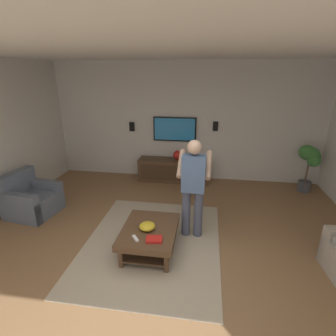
{
  "coord_description": "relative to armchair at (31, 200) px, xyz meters",
  "views": [
    {
      "loc": [
        -2.69,
        -0.52,
        2.59
      ],
      "look_at": [
        1.15,
        0.06,
        1.15
      ],
      "focal_mm": 28.01,
      "sensor_mm": 36.0,
      "label": 1
    }
  ],
  "objects": [
    {
      "name": "remote_white",
      "position": [
        -1.07,
        -2.35,
        0.13
      ],
      "size": [
        0.15,
        0.13,
        0.02
      ],
      "primitive_type": "cube",
      "rotation": [
        0.0,
        0.0,
        0.64
      ],
      "color": "white",
      "rests_on": "coffee_table"
    },
    {
      "name": "book",
      "position": [
        -1.06,
        -2.61,
        0.14
      ],
      "size": [
        0.19,
        0.24,
        0.04
      ],
      "primitive_type": "cube",
      "rotation": [
        0.0,
        0.0,
        4.85
      ],
      "color": "red",
      "rests_on": "coffee_table"
    },
    {
      "name": "media_console",
      "position": [
        2.02,
        -2.47,
        -0.0
      ],
      "size": [
        0.45,
        1.7,
        0.55
      ],
      "rotation": [
        0.0,
        0.0,
        3.14
      ],
      "color": "#513823",
      "rests_on": "ground"
    },
    {
      "name": "area_rug",
      "position": [
        -0.58,
        -2.48,
        -0.27
      ],
      "size": [
        2.64,
        2.11,
        0.01
      ],
      "primitive_type": "cube",
      "color": "tan",
      "rests_on": "ground"
    },
    {
      "name": "ceiling_slab",
      "position": [
        -1.34,
        -2.73,
        2.61
      ],
      "size": [
        7.49,
        6.68,
        0.1
      ],
      "primitive_type": "cube",
      "color": "white"
    },
    {
      "name": "wall_back_tv",
      "position": [
        2.35,
        -2.73,
        1.14
      ],
      "size": [
        0.1,
        6.68,
        2.84
      ],
      "primitive_type": "cube",
      "color": "silver",
      "rests_on": "ground"
    },
    {
      "name": "potted_plant_tall",
      "position": [
        1.87,
        -5.55,
        0.45
      ],
      "size": [
        0.42,
        0.48,
        1.07
      ],
      "color": "#4C4C51",
      "rests_on": "ground"
    },
    {
      "name": "person_standing",
      "position": [
        -0.25,
        -3.08,
        0.65
      ],
      "size": [
        0.54,
        0.54,
        1.64
      ],
      "rotation": [
        0.0,
        0.0,
        -0.02
      ],
      "color": "#4C5166",
      "rests_on": "ground"
    },
    {
      "name": "coffee_table",
      "position": [
        -0.78,
        -2.48,
        0.02
      ],
      "size": [
        1.0,
        0.8,
        0.4
      ],
      "color": "#513823",
      "rests_on": "ground"
    },
    {
      "name": "tv",
      "position": [
        2.26,
        -2.47,
        0.98
      ],
      "size": [
        0.05,
        1.05,
        0.59
      ],
      "rotation": [
        0.0,
        0.0,
        3.14
      ],
      "color": "black"
    },
    {
      "name": "bowl",
      "position": [
        -0.81,
        -2.46,
        0.17
      ],
      "size": [
        0.23,
        0.23,
        0.11
      ],
      "primitive_type": "ellipsoid",
      "color": "gold",
      "rests_on": "coffee_table"
    },
    {
      "name": "ground_plane",
      "position": [
        -1.34,
        -2.73,
        -0.28
      ],
      "size": [
        8.75,
        8.75,
        0.0
      ],
      "primitive_type": "plane",
      "color": "olive"
    },
    {
      "name": "wall_speaker_right",
      "position": [
        2.27,
        -1.39,
        1.01
      ],
      "size": [
        0.06,
        0.12,
        0.22
      ],
      "primitive_type": "cube",
      "color": "black"
    },
    {
      "name": "vase_round",
      "position": [
        2.07,
        -2.57,
        0.38
      ],
      "size": [
        0.22,
        0.22,
        0.22
      ],
      "primitive_type": "sphere",
      "color": "red",
      "rests_on": "media_console"
    },
    {
      "name": "armchair",
      "position": [
        0.0,
        0.0,
        0.0
      ],
      "size": [
        0.9,
        0.91,
        0.82
      ],
      "rotation": [
        0.0,
        0.0,
        -1.71
      ],
      "color": "slate",
      "rests_on": "ground"
    },
    {
      "name": "wall_speaker_left",
      "position": [
        2.27,
        -3.45,
        1.08
      ],
      "size": [
        0.06,
        0.12,
        0.22
      ],
      "primitive_type": "cube",
      "color": "black"
    }
  ]
}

